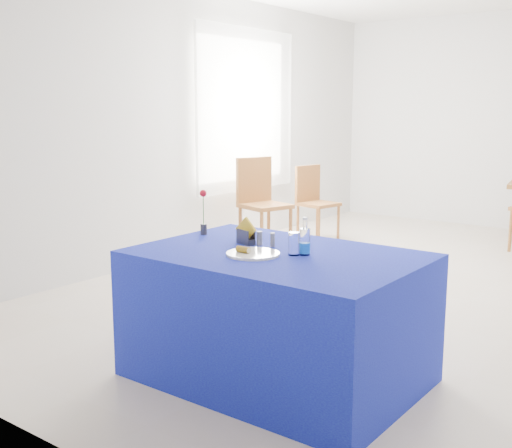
# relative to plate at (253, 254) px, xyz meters

# --- Properties ---
(floor) EXTENTS (7.00, 7.00, 0.00)m
(floor) POSITION_rel_plate_xyz_m (-0.10, 2.37, -0.77)
(floor) COLOR beige
(floor) RESTS_ON ground
(room_shell) EXTENTS (7.00, 7.00, 7.00)m
(room_shell) POSITION_rel_plate_xyz_m (-0.10, 2.37, 0.98)
(room_shell) COLOR silver
(room_shell) RESTS_ON ground
(window_pane) EXTENTS (0.04, 1.50, 1.60)m
(window_pane) POSITION_rel_plate_xyz_m (-2.57, 3.17, 0.78)
(window_pane) COLOR white
(window_pane) RESTS_ON room_shell
(curtain) EXTENTS (0.04, 1.75, 1.85)m
(curtain) POSITION_rel_plate_xyz_m (-2.50, 3.17, 0.78)
(curtain) COLOR white
(curtain) RESTS_ON room_shell
(plate) EXTENTS (0.30, 0.30, 0.01)m
(plate) POSITION_rel_plate_xyz_m (0.00, 0.00, 0.00)
(plate) COLOR silver
(plate) RESTS_ON blue_table
(drinking_glass) EXTENTS (0.06, 0.06, 0.13)m
(drinking_glass) POSITION_rel_plate_xyz_m (0.18, 0.14, 0.06)
(drinking_glass) COLOR white
(drinking_glass) RESTS_ON blue_table
(salt_shaker) EXTENTS (0.03, 0.03, 0.08)m
(salt_shaker) POSITION_rel_plate_xyz_m (-0.13, 0.24, 0.04)
(salt_shaker) COLOR slate
(salt_shaker) RESTS_ON blue_table
(pepper_shaker) EXTENTS (0.03, 0.03, 0.08)m
(pepper_shaker) POSITION_rel_plate_xyz_m (-0.04, 0.24, 0.04)
(pepper_shaker) COLOR slate
(pepper_shaker) RESTS_ON blue_table
(blue_table) EXTENTS (1.60, 1.10, 0.76)m
(blue_table) POSITION_rel_plate_xyz_m (0.07, 0.14, -0.39)
(blue_table) COLOR #0F1090
(blue_table) RESTS_ON floor
(water_bottle) EXTENTS (0.06, 0.06, 0.21)m
(water_bottle) POSITION_rel_plate_xyz_m (0.23, 0.18, 0.06)
(water_bottle) COLOR white
(water_bottle) RESTS_ON blue_table
(napkin_holder) EXTENTS (0.15, 0.09, 0.17)m
(napkin_holder) POSITION_rel_plate_xyz_m (-0.22, 0.21, 0.04)
(napkin_holder) COLOR #35353A
(napkin_holder) RESTS_ON blue_table
(rose_vase) EXTENTS (0.05, 0.05, 0.30)m
(rose_vase) POSITION_rel_plate_xyz_m (-0.62, 0.28, 0.13)
(rose_vase) COLOR #29292F
(rose_vase) RESTS_ON blue_table
(chair_win_a) EXTENTS (0.58, 0.58, 1.04)m
(chair_win_a) POSITION_rel_plate_xyz_m (-2.08, 2.86, -0.17)
(chair_win_a) COLOR #9A5E2D
(chair_win_a) RESTS_ON floor
(chair_win_b) EXTENTS (0.47, 0.47, 0.90)m
(chair_win_b) POSITION_rel_plate_xyz_m (-1.92, 3.71, -0.25)
(chair_win_b) COLOR #9A5E2D
(chair_win_b) RESTS_ON floor
(banana_pieces) EXTENTS (0.09, 0.04, 0.04)m
(banana_pieces) POSITION_rel_plate_xyz_m (-0.04, -0.03, 0.03)
(banana_pieces) COLOR gold
(banana_pieces) RESTS_ON plate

